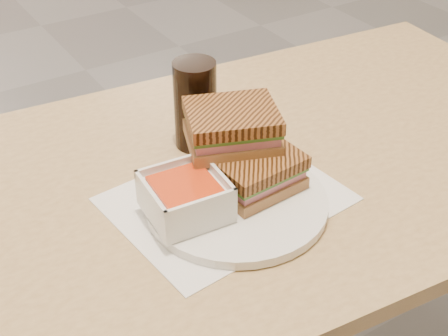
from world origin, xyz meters
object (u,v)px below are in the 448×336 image
plate (237,202)px  soup_bowl (185,198)px  cola_glass (195,105)px  panini_lower (256,171)px  main_table (262,212)px

plate → soup_bowl: size_ratio=2.35×
cola_glass → soup_bowl: bearing=-124.2°
panini_lower → cola_glass: 0.18m
plate → soup_bowl: 0.09m
main_table → soup_bowl: size_ratio=10.83×
cola_glass → panini_lower: bearing=-88.9°
main_table → panini_lower: (-0.07, -0.07, 0.16)m
cola_glass → plate: bearing=-101.5°
panini_lower → cola_glass: cola_glass is taller
soup_bowl → panini_lower: size_ratio=0.88×
main_table → plate: size_ratio=4.62×
main_table → cola_glass: cola_glass is taller
main_table → soup_bowl: soup_bowl is taller
main_table → soup_bowl: bearing=-159.3°
soup_bowl → cola_glass: cola_glass is taller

